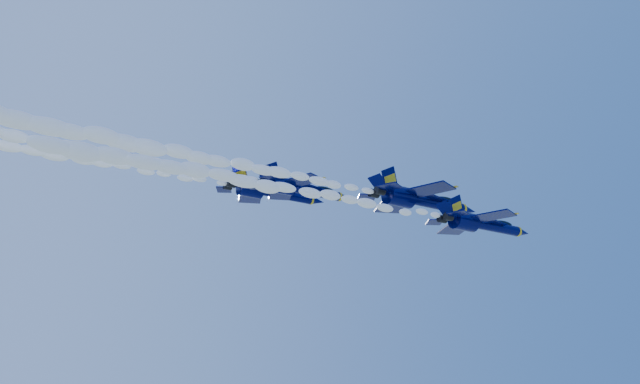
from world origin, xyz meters
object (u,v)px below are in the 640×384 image
jet_second (420,200)px  jet_third (301,189)px  jet_lead (481,224)px  jet_fourth (270,192)px

jet_second → jet_third: jet_third is taller
jet_lead → jet_second: (-4.00, 7.76, 5.04)m
jet_second → jet_fourth: bearing=141.8°
jet_lead → jet_fourth: (-21.54, 21.57, 7.27)m
jet_third → jet_second: bearing=-29.1°
jet_second → jet_third: 17.49m
jet_lead → jet_third: size_ratio=1.04×
jet_lead → jet_second: 10.08m
jet_lead → jet_fourth: jet_fourth is taller
jet_second → jet_third: size_ratio=1.24×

